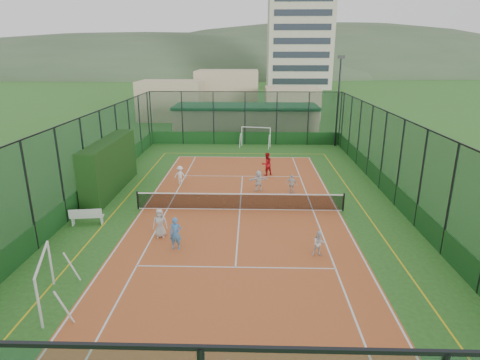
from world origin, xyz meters
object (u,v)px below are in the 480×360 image
object	(u,v)px
futsal_goal_far	(256,137)
child_near_right	(319,244)
clubhouse	(246,120)
child_near_mid	(176,233)
child_near_left	(160,223)
child_far_left	(180,175)
child_far_back	(259,181)
apartment_tower	(300,24)
coach	(267,164)
white_bench	(87,216)
child_far_right	(292,184)
futsal_goal_near	(45,282)
floodlight_ne	(338,102)

from	to	relation	value
futsal_goal_far	child_near_right	bearing A→B (deg)	-71.87
clubhouse	child_near_mid	world-z (taller)	clubhouse
child_near_left	child_near_right	xyz separation A→B (m)	(7.29, -1.69, -0.13)
child_far_left	child_far_back	distance (m)	5.40
child_far_back	apartment_tower	bearing A→B (deg)	-110.78
child_near_left	coach	xyz separation A→B (m)	(5.45, 10.34, 0.12)
white_bench	futsal_goal_far	bearing A→B (deg)	56.50
futsal_goal_far	white_bench	bearing A→B (deg)	-104.40
white_bench	coach	size ratio (longest dim) A/B	0.99
child_far_left	child_far_back	xyz separation A→B (m)	(5.25, -1.30, 0.06)
clubhouse	child_near_left	bearing A→B (deg)	-98.26
clubhouse	child_far_right	distance (m)	19.45
child_near_left	clubhouse	bearing A→B (deg)	73.76
child_near_mid	child_far_right	bearing A→B (deg)	54.18
apartment_tower	child_far_right	bearing A→B (deg)	-96.37
clubhouse	futsal_goal_far	world-z (taller)	clubhouse
futsal_goal_near	floodlight_ne	bearing A→B (deg)	-48.90
child_far_left	child_far_right	bearing A→B (deg)	171.43
child_far_back	coach	xyz separation A→B (m)	(0.64, 3.50, 0.15)
child_near_left	child_near_right	size ratio (longest dim) A/B	1.23
futsal_goal_near	child_near_mid	world-z (taller)	futsal_goal_near
child_far_left	clubhouse	bearing A→B (deg)	-98.84
apartment_tower	child_near_right	bearing A→B (deg)	-95.51
clubhouse	child_near_left	xyz separation A→B (m)	(-3.71, -25.60, -0.86)
white_bench	apartment_tower	bearing A→B (deg)	69.03
floodlight_ne	child_near_right	distance (m)	22.74
clubhouse	child_near_mid	size ratio (longest dim) A/B	10.19
child_near_mid	futsal_goal_far	bearing A→B (deg)	81.63
clubhouse	futsal_goal_near	bearing A→B (deg)	-101.79
floodlight_ne	child_near_right	size ratio (longest dim) A/B	7.19
coach	child_far_left	bearing A→B (deg)	-8.11
futsal_goal_near	child_near_right	size ratio (longest dim) A/B	2.42
apartment_tower	coach	world-z (taller)	apartment_tower
child_far_left	coach	world-z (taller)	coach
child_far_left	child_far_right	size ratio (longest dim) A/B	1.02
floodlight_ne	clubhouse	xyz separation A→B (m)	(-8.60, 5.40, -2.55)
child_near_left	child_far_back	bearing A→B (deg)	46.87
clubhouse	child_far_back	world-z (taller)	clubhouse
apartment_tower	child_near_left	xyz separation A→B (m)	(-15.71, -85.60, -14.28)
futsal_goal_far	child_far_back	size ratio (longest dim) A/B	2.07
clubhouse	apartment_tower	distance (m)	62.64
child_near_left	coach	world-z (taller)	coach
clubhouse	coach	bearing A→B (deg)	-83.53
clubhouse	futsal_goal_near	xyz separation A→B (m)	(-6.49, -31.11, -0.68)
apartment_tower	child_far_back	world-z (taller)	apartment_tower
apartment_tower	child_near_right	xyz separation A→B (m)	(-8.42, -87.29, -14.42)
floodlight_ne	white_bench	xyz separation A→B (m)	(-16.40, -18.85, -3.66)
child_far_right	futsal_goal_far	bearing A→B (deg)	-63.86
futsal_goal_near	child_far_right	bearing A→B (deg)	-57.47
child_far_left	child_near_mid	bearing A→B (deg)	103.10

